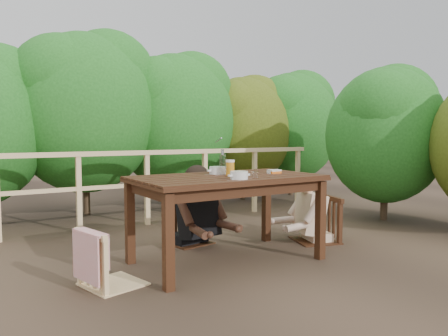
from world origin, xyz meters
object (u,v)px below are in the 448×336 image
chair_far (189,205)px  diner_right (318,187)px  table (227,219)px  chair_right (315,199)px  soup_far (218,171)px  tumbler (255,175)px  bottle (223,163)px  butter_tub (274,172)px  beer_glass (230,168)px  chair_left (112,231)px  bread_roll (240,175)px  soup_near (239,176)px  woman (188,183)px

chair_far → diner_right: 1.48m
table → chair_right: 1.28m
diner_right → soup_far: (-1.29, 0.07, 0.24)m
soup_far → tumbler: 0.51m
bottle → butter_tub: size_ratio=2.09×
table → beer_glass: size_ratio=10.67×
chair_right → bottle: 1.35m
chair_left → tumbler: chair_left is taller
chair_far → bread_roll: bearing=-98.0°
bottle → butter_tub: bearing=-15.6°
beer_glass → tumbler: 0.33m
soup_far → chair_left: bearing=-167.5°
chair_right → diner_right: 0.14m
chair_far → diner_right: (1.31, -0.68, 0.18)m
chair_left → beer_glass: (1.19, 0.08, 0.45)m
diner_right → soup_far: size_ratio=4.54×
chair_far → soup_far: soup_far is taller
chair_right → soup_near: (-1.36, -0.45, 0.38)m
chair_right → bread_roll: 1.34m
diner_right → bottle: diner_right is taller
beer_glass → bread_roll: bearing=-96.5°
woman → bread_roll: bearing=81.9°
chair_far → soup_near: size_ratio=3.35×
chair_right → soup_near: 1.48m
diner_right → woman: bearing=79.2°
woman → butter_tub: (0.53, -0.87, 0.16)m
beer_glass → soup_far: bearing=101.8°
chair_left → chair_right: 2.42m
chair_left → bread_roll: size_ratio=6.63×
beer_glass → bottle: 0.10m
bread_roll → tumbler: 0.15m
chair_left → diner_right: 2.46m
chair_right → tumbler: (-1.17, -0.42, 0.37)m
chair_far → beer_glass: size_ratio=5.33×
soup_near → beer_glass: beer_glass is taller
table → butter_tub: butter_tub is taller
table → woman: bearing=89.9°
chair_right → bottle: bearing=-71.7°
table → butter_tub: (0.53, -0.05, 0.43)m
chair_right → bottle: (-1.27, -0.02, 0.46)m
table → soup_near: soup_near is taller
chair_left → soup_near: (1.05, -0.27, 0.41)m
bread_roll → beer_glass: 0.20m
chair_far → chair_right: 1.44m
chair_far → chair_right: bearing=-37.5°
table → tumbler: (0.11, -0.31, 0.45)m
beer_glass → soup_near: bearing=-111.1°
beer_glass → table: bearing=-161.0°
chair_far → chair_right: chair_right is taller
tumbler → soup_near: bearing=-171.9°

